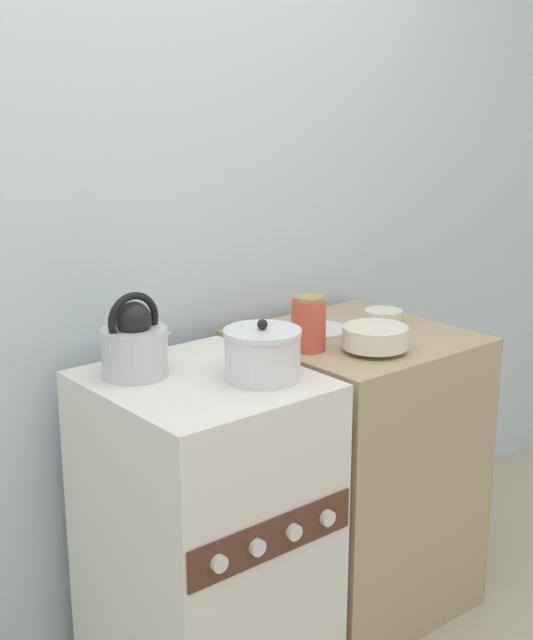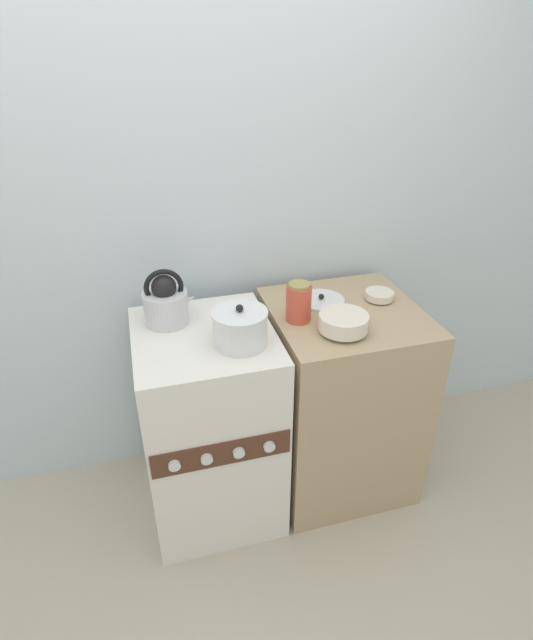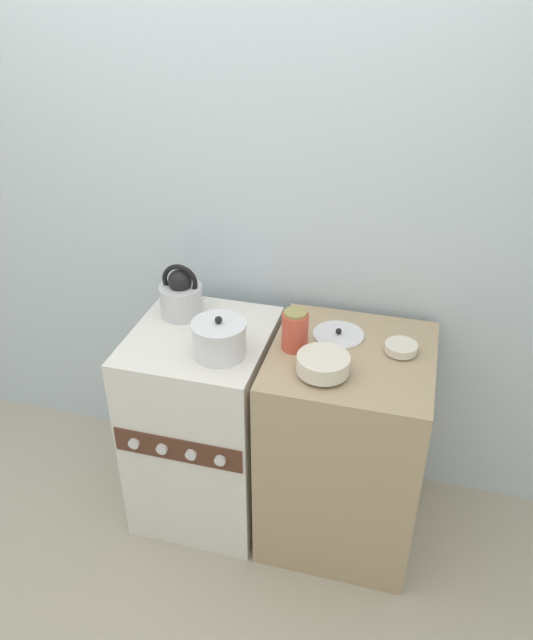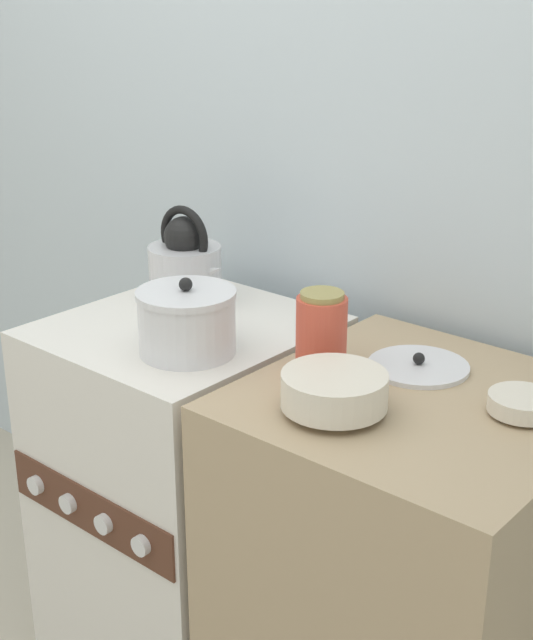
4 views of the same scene
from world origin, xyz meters
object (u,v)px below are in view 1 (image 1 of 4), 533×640
Objects in this scene: small_ceramic_bowl at (383,315)px; loose_pot_lid at (316,330)px; storage_jar at (309,324)px; enamel_bowl at (375,337)px; stove at (205,532)px; cooking_pot at (262,354)px; kettle at (135,344)px.

small_ceramic_bowl is 0.25m from loose_pot_lid.
loose_pot_lid is at bearing 40.51° from storage_jar.
storage_jar reaches higher than enamel_bowl.
enamel_bowl is at bearing -14.42° from stove.
loose_pot_lid is at bearing 29.87° from cooking_pot.
kettle is at bearing 132.72° from stove.
cooking_pot is 0.29m from storage_jar.
small_ceramic_bowl is (0.78, 0.08, 0.48)m from stove.
loose_pot_lid is (-0.25, 0.05, -0.02)m from small_ceramic_bowl.
stove is at bearing -166.26° from loose_pot_lid.
storage_jar reaches higher than small_ceramic_bowl.
enamel_bowl is at bearing -45.70° from storage_jar.
storage_jar reaches higher than stove.
loose_pot_lid is (0.53, 0.13, 0.46)m from stove.
storage_jar is at bearing -139.49° from loose_pot_lid.
cooking_pot is (0.24, -0.24, -0.02)m from kettle.
storage_jar is (0.39, 0.00, 0.53)m from stove.
cooking_pot is (0.12, -0.11, 0.52)m from stove.
storage_jar is at bearing 22.64° from cooking_pot.
loose_pot_lid is at bearing 13.74° from stove.
kettle is at bearing 157.57° from enamel_bowl.
kettle reaches higher than cooking_pot.
stove is 7.39× the size of small_ceramic_bowl.
small_ceramic_bowl is at bearing 15.46° from cooking_pot.
loose_pot_lid is (0.01, 0.26, -0.04)m from enamel_bowl.
kettle reaches higher than storage_jar.
kettle is at bearing 135.84° from cooking_pot.
stove is 4.75× the size of enamel_bowl.
stove is 4.49× the size of loose_pot_lid.
enamel_bowl is at bearing -4.06° from cooking_pot.
small_ceramic_bowl is at bearing 5.58° from stove.
kettle is 0.66m from loose_pot_lid.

